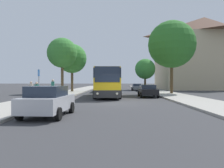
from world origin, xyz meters
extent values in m
plane|color=#38383A|center=(0.00, 0.00, 0.00)|extent=(300.00, 300.00, 0.00)
cube|color=#A39E93|center=(-7.00, 0.00, 0.07)|extent=(4.00, 120.00, 0.15)
cube|color=#A39E93|center=(7.00, 0.00, 0.07)|extent=(4.00, 120.00, 0.15)
cube|color=#C6B28E|center=(20.22, 31.66, 5.96)|extent=(19.73, 14.73, 11.92)
pyramid|color=brown|center=(20.22, 31.66, 14.13)|extent=(19.73, 14.73, 4.42)
cube|color=#2D2D2D|center=(-1.00, 7.06, 0.62)|extent=(2.89, 10.36, 0.70)
cube|color=yellow|center=(-1.00, 7.06, 1.55)|extent=(2.89, 10.36, 1.16)
cube|color=#232D3D|center=(-1.00, 7.06, 2.61)|extent=(2.91, 10.15, 0.95)
cube|color=yellow|center=(-1.00, 7.06, 3.14)|extent=(2.84, 10.15, 0.12)
cube|color=#232D3D|center=(-0.83, 1.90, 2.46)|extent=(2.31, 0.13, 1.45)
sphere|color=#F4EAC1|center=(-1.73, 1.85, 0.66)|extent=(0.24, 0.24, 0.24)
sphere|color=#F4EAC1|center=(0.07, 1.91, 0.66)|extent=(0.24, 0.24, 0.24)
cylinder|color=black|center=(-2.18, 3.94, 0.50)|extent=(0.33, 1.01, 1.00)
cylinder|color=black|center=(0.38, 4.02, 0.50)|extent=(0.33, 1.01, 1.00)
cylinder|color=black|center=(-2.38, 10.11, 0.50)|extent=(0.33, 1.01, 1.00)
cylinder|color=black|center=(0.18, 10.19, 0.50)|extent=(0.33, 1.01, 1.00)
cube|color=silver|center=(-0.98, 21.56, 0.62)|extent=(2.78, 11.08, 0.70)
cube|color=#285BA8|center=(-0.98, 21.56, 1.70)|extent=(2.78, 11.08, 1.45)
cube|color=#232D3D|center=(-0.98, 21.56, 2.90)|extent=(2.80, 10.86, 0.95)
cube|color=#285BA8|center=(-0.98, 21.56, 3.44)|extent=(2.73, 10.86, 0.12)
cube|color=#232D3D|center=(-0.82, 16.03, 2.75)|extent=(2.22, 0.12, 1.45)
sphere|color=#F4EAC1|center=(-1.68, 15.98, 0.66)|extent=(0.24, 0.24, 0.24)
sphere|color=#F4EAC1|center=(0.04, 16.03, 0.66)|extent=(0.24, 0.24, 0.24)
cylinder|color=black|center=(-2.12, 18.23, 0.50)|extent=(0.33, 1.01, 1.00)
cylinder|color=black|center=(0.35, 18.30, 0.50)|extent=(0.33, 1.01, 1.00)
cylinder|color=black|center=(-2.31, 24.83, 0.50)|extent=(0.33, 1.01, 1.00)
cylinder|color=black|center=(0.16, 24.90, 0.50)|extent=(0.33, 1.01, 1.00)
cube|color=#B7B7BC|center=(-3.60, -6.86, 0.68)|extent=(2.03, 4.06, 0.73)
cube|color=#232D3D|center=(-3.61, -7.02, 1.30)|extent=(1.72, 2.14, 0.52)
cylinder|color=black|center=(-4.46, -5.59, 0.31)|extent=(0.23, 0.63, 0.62)
cylinder|color=black|center=(-2.63, -5.68, 0.31)|extent=(0.23, 0.63, 0.62)
cylinder|color=black|center=(-4.58, -8.05, 0.31)|extent=(0.23, 0.63, 0.62)
cylinder|color=black|center=(-2.74, -8.14, 0.31)|extent=(0.23, 0.63, 0.62)
cube|color=black|center=(3.64, 6.76, 0.63)|extent=(1.84, 3.99, 0.63)
cube|color=#232D3D|center=(3.64, 6.92, 1.18)|extent=(1.61, 2.08, 0.47)
cylinder|color=black|center=(4.54, 5.52, 0.31)|extent=(0.20, 0.62, 0.62)
cylinder|color=black|center=(2.73, 5.53, 0.31)|extent=(0.20, 0.62, 0.62)
cylinder|color=black|center=(4.56, 7.99, 0.31)|extent=(0.20, 0.62, 0.62)
cylinder|color=black|center=(2.74, 8.00, 0.31)|extent=(0.20, 0.62, 0.62)
cube|color=slate|center=(4.19, 24.32, 0.60)|extent=(1.79, 4.14, 0.57)
cube|color=#232D3D|center=(4.19, 24.49, 1.11)|extent=(1.55, 2.17, 0.45)
cylinder|color=black|center=(5.01, 23.03, 0.31)|extent=(0.21, 0.62, 0.62)
cylinder|color=black|center=(3.31, 23.07, 0.31)|extent=(0.21, 0.62, 0.62)
cylinder|color=black|center=(5.06, 25.57, 0.31)|extent=(0.21, 0.62, 0.62)
cylinder|color=black|center=(3.36, 25.61, 0.31)|extent=(0.21, 0.62, 0.62)
cylinder|color=gray|center=(-7.14, 1.91, 1.54)|extent=(0.08, 0.08, 2.78)
cube|color=#1E56A3|center=(-7.14, 1.91, 2.58)|extent=(0.03, 0.45, 0.60)
cylinder|color=#23232D|center=(-8.25, 2.92, 0.54)|extent=(0.30, 0.30, 0.78)
cylinder|color=#B2A899|center=(-8.25, 2.92, 1.26)|extent=(0.36, 0.36, 0.65)
sphere|color=tan|center=(-8.25, 2.92, 1.69)|extent=(0.21, 0.21, 0.21)
cylinder|color=#23232D|center=(-7.02, 6.01, 0.59)|extent=(0.30, 0.30, 0.89)
cylinder|color=#236656|center=(-7.02, 6.01, 1.41)|extent=(0.36, 0.36, 0.74)
sphere|color=tan|center=(-7.02, 6.01, 1.90)|extent=(0.24, 0.24, 0.24)
cylinder|color=#23232D|center=(-6.34, -0.89, 0.53)|extent=(0.30, 0.30, 0.77)
cylinder|color=#236656|center=(-6.34, -0.89, 1.24)|extent=(0.36, 0.36, 0.64)
sphere|color=tan|center=(-6.34, -0.89, 1.66)|extent=(0.21, 0.21, 0.21)
cylinder|color=brown|center=(-7.92, 14.22, 2.26)|extent=(0.40, 0.40, 4.21)
sphere|color=#387F33|center=(-7.92, 14.22, 6.03)|extent=(4.44, 4.44, 4.44)
cylinder|color=brown|center=(-7.09, 17.47, 1.95)|extent=(0.40, 0.40, 3.59)
sphere|color=#387F33|center=(-7.09, 17.47, 5.52)|extent=(4.76, 4.76, 4.76)
cylinder|color=#513D23|center=(7.71, 11.99, 2.30)|extent=(0.40, 0.40, 4.31)
sphere|color=#2D7028|center=(7.71, 11.99, 6.89)|extent=(6.48, 6.48, 6.48)
cylinder|color=#47331E|center=(6.07, 26.22, 1.46)|extent=(0.40, 0.40, 2.61)
sphere|color=#387F33|center=(6.07, 26.22, 4.30)|extent=(4.11, 4.11, 4.11)
camera|label=1|loc=(-0.17, -18.11, 1.82)|focal=35.00mm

